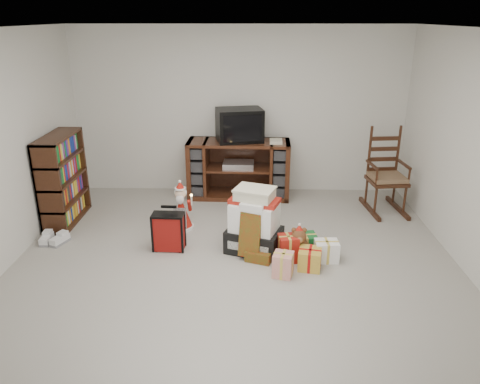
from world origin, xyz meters
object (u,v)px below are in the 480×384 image
object	(u,v)px
rocking_chair	(385,181)
crt_television	(239,125)
bookshelf	(63,181)
gift_cluster	(303,253)
red_suitcase	(169,232)
gift_pile	(254,224)
santa_figurine	(259,220)
teddy_bear	(298,245)
mrs_claus_figurine	(181,211)
sneaker_pair	(53,239)
tv_stand	(239,169)

from	to	relation	value
rocking_chair	crt_television	bearing A→B (deg)	161.01
bookshelf	gift_cluster	size ratio (longest dim) A/B	1.42
rocking_chair	red_suitcase	distance (m)	3.16
gift_pile	santa_figurine	world-z (taller)	gift_pile
bookshelf	teddy_bear	xyz separation A→B (m)	(3.03, -0.99, -0.40)
rocking_chair	mrs_claus_figurine	bearing A→B (deg)	-171.61
gift_pile	sneaker_pair	bearing A→B (deg)	-163.57
rocking_chair	teddy_bear	xyz separation A→B (m)	(-1.36, -1.49, -0.25)
rocking_chair	sneaker_pair	distance (m)	4.49
sneaker_pair	gift_cluster	size ratio (longest dim) A/B	0.41
rocking_chair	gift_cluster	xyz separation A→B (m)	(-1.31, -1.61, -0.29)
gift_pile	santa_figurine	xyz separation A→B (m)	(0.06, 0.29, -0.08)
tv_stand	mrs_claus_figurine	bearing A→B (deg)	-119.24
tv_stand	santa_figurine	bearing A→B (deg)	-76.97
gift_pile	mrs_claus_figurine	xyz separation A→B (m)	(-0.94, 0.60, -0.09)
bookshelf	gift_cluster	xyz separation A→B (m)	(3.07, -1.11, -0.44)
teddy_bear	crt_television	bearing A→B (deg)	110.06
rocking_chair	santa_figurine	size ratio (longest dim) A/B	1.81
sneaker_pair	gift_cluster	bearing A→B (deg)	-1.65
gift_pile	teddy_bear	xyz separation A→B (m)	(0.50, -0.17, -0.17)
tv_stand	bookshelf	xyz separation A→B (m)	(-2.30, -0.95, 0.13)
tv_stand	santa_figurine	size ratio (longest dim) A/B	2.27
teddy_bear	crt_television	size ratio (longest dim) A/B	0.51
gift_cluster	crt_television	size ratio (longest dim) A/B	1.13
mrs_claus_figurine	crt_television	distance (m)	1.64
teddy_bear	crt_television	distance (m)	2.29
santa_figurine	rocking_chair	bearing A→B (deg)	29.77
sneaker_pair	crt_television	world-z (taller)	crt_television
red_suitcase	crt_television	distance (m)	2.15
gift_cluster	bookshelf	bearing A→B (deg)	160.21
bookshelf	teddy_bear	bearing A→B (deg)	-18.12
red_suitcase	gift_cluster	xyz separation A→B (m)	(1.55, -0.29, -0.11)
bookshelf	santa_figurine	world-z (taller)	bookshelf
tv_stand	mrs_claus_figurine	world-z (taller)	tv_stand
gift_pile	teddy_bear	world-z (taller)	gift_pile
red_suitcase	crt_television	xyz separation A→B (m)	(0.79, 1.79, 0.87)
bookshelf	crt_television	world-z (taller)	crt_television
mrs_claus_figurine	teddy_bear	bearing A→B (deg)	-27.90
gift_pile	mrs_claus_figurine	distance (m)	1.12
gift_cluster	crt_television	world-z (taller)	crt_television
rocking_chair	sneaker_pair	bearing A→B (deg)	-170.79
mrs_claus_figurine	crt_television	bearing A→B (deg)	58.79
gift_pile	teddy_bear	bearing A→B (deg)	0.98
tv_stand	sneaker_pair	distance (m)	2.79
sneaker_pair	bookshelf	bearing A→B (deg)	102.03
teddy_bear	sneaker_pair	world-z (taller)	teddy_bear
teddy_bear	red_suitcase	bearing A→B (deg)	173.51
tv_stand	gift_pile	world-z (taller)	tv_stand
gift_pile	santa_figurine	distance (m)	0.31
santa_figurine	teddy_bear	bearing A→B (deg)	-46.54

